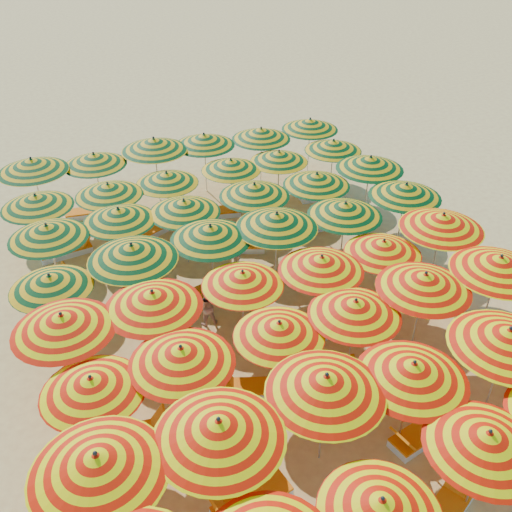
% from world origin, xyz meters
% --- Properties ---
extents(ground, '(120.00, 120.00, 0.00)m').
position_xyz_m(ground, '(0.00, 0.00, 0.00)').
color(ground, '#EFC06A').
rests_on(ground, ground).
extents(umbrella_2, '(2.68, 2.68, 2.33)m').
position_xyz_m(umbrella_2, '(-1.27, -7.86, 2.05)').
color(umbrella_2, silver).
rests_on(umbrella_2, ground).
extents(umbrella_3, '(2.77, 2.77, 2.48)m').
position_xyz_m(umbrella_3, '(1.22, -7.57, 2.18)').
color(umbrella_3, silver).
rests_on(umbrella_3, ground).
extents(umbrella_6, '(3.31, 3.31, 2.69)m').
position_xyz_m(umbrella_6, '(-5.51, -5.38, 2.36)').
color(umbrella_6, silver).
rests_on(umbrella_6, ground).
extents(umbrella_7, '(3.38, 3.38, 2.71)m').
position_xyz_m(umbrella_7, '(-3.32, -5.53, 2.38)').
color(umbrella_7, silver).
rests_on(umbrella_7, ground).
extents(umbrella_8, '(3.32, 3.32, 2.66)m').
position_xyz_m(umbrella_8, '(-0.94, -5.30, 2.34)').
color(umbrella_8, silver).
rests_on(umbrella_8, ground).
extents(umbrella_9, '(2.99, 2.99, 2.55)m').
position_xyz_m(umbrella_9, '(0.97, -5.61, 2.24)').
color(umbrella_9, silver).
rests_on(umbrella_9, ground).
extents(umbrella_10, '(3.39, 3.39, 2.72)m').
position_xyz_m(umbrella_10, '(3.38, -5.71, 2.39)').
color(umbrella_10, silver).
rests_on(umbrella_10, ground).
extents(umbrella_12, '(2.62, 2.62, 2.36)m').
position_xyz_m(umbrella_12, '(-5.29, -3.20, 2.08)').
color(umbrella_12, silver).
rests_on(umbrella_12, ground).
extents(umbrella_13, '(3.04, 3.04, 2.51)m').
position_xyz_m(umbrella_13, '(-3.35, -3.23, 2.21)').
color(umbrella_13, silver).
rests_on(umbrella_13, ground).
extents(umbrella_14, '(2.40, 2.40, 2.33)m').
position_xyz_m(umbrella_14, '(-0.96, -3.12, 2.05)').
color(umbrella_14, silver).
rests_on(umbrella_14, ground).
extents(umbrella_15, '(2.62, 2.62, 2.44)m').
position_xyz_m(umbrella_15, '(1.01, -3.25, 2.15)').
color(umbrella_15, silver).
rests_on(umbrella_15, ground).
extents(umbrella_16, '(2.94, 2.94, 2.59)m').
position_xyz_m(umbrella_16, '(3.09, -3.16, 2.28)').
color(umbrella_16, silver).
rests_on(umbrella_16, ground).
extents(umbrella_17, '(2.80, 2.80, 2.67)m').
position_xyz_m(umbrella_17, '(5.30, -3.39, 2.35)').
color(umbrella_17, silver).
rests_on(umbrella_17, ground).
extents(umbrella_18, '(2.66, 2.66, 2.58)m').
position_xyz_m(umbrella_18, '(-5.58, -1.17, 2.27)').
color(umbrella_18, silver).
rests_on(umbrella_18, ground).
extents(umbrella_19, '(2.98, 2.98, 2.58)m').
position_xyz_m(umbrella_19, '(-3.44, -1.16, 2.27)').
color(umbrella_19, silver).
rests_on(umbrella_19, ground).
extents(umbrella_20, '(2.86, 2.86, 2.33)m').
position_xyz_m(umbrella_20, '(-1.00, -0.95, 2.05)').
color(umbrella_20, silver).
rests_on(umbrella_20, ground).
extents(umbrella_21, '(2.80, 2.80, 2.48)m').
position_xyz_m(umbrella_21, '(1.14, -1.31, 2.18)').
color(umbrella_21, silver).
rests_on(umbrella_21, ground).
extents(umbrella_22, '(2.61, 2.61, 2.35)m').
position_xyz_m(umbrella_22, '(3.23, -1.14, 2.07)').
color(umbrella_22, silver).
rests_on(umbrella_22, ground).
extents(umbrella_23, '(3.04, 3.04, 2.66)m').
position_xyz_m(umbrella_23, '(5.35, -0.99, 2.34)').
color(umbrella_23, silver).
rests_on(umbrella_23, ground).
extents(umbrella_24, '(2.47, 2.47, 2.32)m').
position_xyz_m(umbrella_24, '(-5.66, 0.89, 2.04)').
color(umbrella_24, silver).
rests_on(umbrella_24, ground).
extents(umbrella_25, '(2.89, 2.89, 2.65)m').
position_xyz_m(umbrella_25, '(-3.45, 1.00, 2.33)').
color(umbrella_25, silver).
rests_on(umbrella_25, ground).
extents(umbrella_26, '(3.10, 3.10, 2.53)m').
position_xyz_m(umbrella_26, '(-1.10, 1.27, 2.23)').
color(umbrella_26, silver).
rests_on(umbrella_26, ground).
extents(umbrella_27, '(3.26, 3.26, 2.64)m').
position_xyz_m(umbrella_27, '(0.89, 1.01, 2.32)').
color(umbrella_27, silver).
rests_on(umbrella_27, ground).
extents(umbrella_28, '(2.54, 2.54, 2.50)m').
position_xyz_m(umbrella_28, '(3.22, 0.98, 2.20)').
color(umbrella_28, silver).
rests_on(umbrella_28, ground).
extents(umbrella_29, '(3.14, 3.14, 2.54)m').
position_xyz_m(umbrella_29, '(5.65, 1.24, 2.23)').
color(umbrella_29, silver).
rests_on(umbrella_29, ground).
extents(umbrella_30, '(3.00, 3.00, 2.48)m').
position_xyz_m(umbrella_30, '(-5.45, 3.28, 2.18)').
color(umbrella_30, silver).
rests_on(umbrella_30, ground).
extents(umbrella_31, '(2.35, 2.35, 2.42)m').
position_xyz_m(umbrella_31, '(-3.31, 3.51, 2.13)').
color(umbrella_31, silver).
rests_on(umbrella_31, ground).
extents(umbrella_32, '(2.47, 2.47, 2.43)m').
position_xyz_m(umbrella_32, '(-1.30, 3.23, 2.13)').
color(umbrella_32, silver).
rests_on(umbrella_32, ground).
extents(umbrella_33, '(3.00, 3.00, 2.49)m').
position_xyz_m(umbrella_33, '(1.13, 3.28, 2.19)').
color(umbrella_33, silver).
rests_on(umbrella_33, ground).
extents(umbrella_34, '(2.76, 2.76, 2.45)m').
position_xyz_m(umbrella_34, '(3.42, 3.23, 2.16)').
color(umbrella_34, silver).
rests_on(umbrella_34, ground).
extents(umbrella_35, '(3.19, 3.19, 2.58)m').
position_xyz_m(umbrella_35, '(5.69, 3.44, 2.27)').
color(umbrella_35, silver).
rests_on(umbrella_35, ground).
extents(umbrella_36, '(2.98, 2.98, 2.44)m').
position_xyz_m(umbrella_36, '(-5.57, 5.40, 2.15)').
color(umbrella_36, silver).
rests_on(umbrella_36, ground).
extents(umbrella_37, '(2.54, 2.54, 2.40)m').
position_xyz_m(umbrella_37, '(-3.28, 5.36, 2.11)').
color(umbrella_37, silver).
rests_on(umbrella_37, ground).
extents(umbrella_38, '(2.20, 2.20, 2.33)m').
position_xyz_m(umbrella_38, '(-1.22, 5.56, 2.05)').
color(umbrella_38, silver).
rests_on(umbrella_38, ground).
extents(umbrella_39, '(2.87, 2.87, 2.32)m').
position_xyz_m(umbrella_39, '(1.22, 5.69, 2.04)').
color(umbrella_39, silver).
rests_on(umbrella_39, ground).
extents(umbrella_40, '(2.51, 2.51, 2.32)m').
position_xyz_m(umbrella_40, '(3.14, 5.67, 2.04)').
color(umbrella_40, silver).
rests_on(umbrella_40, ground).
extents(umbrella_41, '(2.60, 2.60, 2.36)m').
position_xyz_m(umbrella_41, '(5.48, 5.70, 2.08)').
color(umbrella_41, silver).
rests_on(umbrella_41, ground).
extents(umbrella_42, '(2.58, 2.58, 2.63)m').
position_xyz_m(umbrella_42, '(-5.44, 7.90, 2.32)').
color(umbrella_42, silver).
rests_on(umbrella_42, ground).
extents(umbrella_43, '(2.71, 2.71, 2.46)m').
position_xyz_m(umbrella_43, '(-3.30, 7.86, 2.17)').
color(umbrella_43, silver).
rests_on(umbrella_43, ground).
extents(umbrella_44, '(3.15, 3.15, 2.67)m').
position_xyz_m(umbrella_44, '(-1.03, 7.91, 2.35)').
color(umbrella_44, silver).
rests_on(umbrella_44, ground).
extents(umbrella_45, '(2.88, 2.88, 2.53)m').
position_xyz_m(umbrella_45, '(0.94, 7.86, 2.23)').
color(umbrella_45, silver).
rests_on(umbrella_45, ground).
extents(umbrella_46, '(2.74, 2.74, 2.51)m').
position_xyz_m(umbrella_46, '(3.25, 7.61, 2.21)').
color(umbrella_46, silver).
rests_on(umbrella_46, ground).
extents(umbrella_47, '(2.64, 2.64, 2.49)m').
position_xyz_m(umbrella_47, '(5.54, 7.78, 2.19)').
color(umbrella_47, silver).
rests_on(umbrella_47, ground).
extents(lounger_5, '(1.80, 0.86, 0.69)m').
position_xyz_m(lounger_5, '(-2.82, -5.79, 0.15)').
color(lounger_5, white).
rests_on(lounger_5, ground).
extents(lounger_6, '(1.81, 0.90, 0.69)m').
position_xyz_m(lounger_6, '(1.47, -5.77, 0.15)').
color(lounger_6, white).
rests_on(lounger_6, ground).
extents(lounger_8, '(1.79, 0.80, 0.69)m').
position_xyz_m(lounger_8, '(-4.69, -3.20, 0.15)').
color(lounger_8, white).
rests_on(lounger_8, ground).
extents(lounger_9, '(1.83, 1.16, 0.69)m').
position_xyz_m(lounger_9, '(-1.55, -2.96, 0.15)').
color(lounger_9, white).
rests_on(lounger_9, ground).
extents(lounger_10, '(1.82, 0.98, 0.69)m').
position_xyz_m(lounger_10, '(0.41, -3.04, 0.15)').
color(lounger_10, white).
rests_on(lounger_10, ground).
extents(lounger_11, '(1.83, 1.11, 0.69)m').
position_xyz_m(lounger_11, '(1.64, -1.50, 0.15)').
color(lounger_11, white).
rests_on(lounger_11, ground).
extents(lounger_12, '(1.83, 1.03, 0.69)m').
position_xyz_m(lounger_12, '(3.83, -1.16, 0.15)').
color(lounger_12, white).
rests_on(lounger_12, ground).
extents(lounger_13, '(1.83, 1.08, 0.69)m').
position_xyz_m(lounger_13, '(-2.85, 0.98, 0.15)').
color(lounger_13, white).
rests_on(lounger_13, ground).
extents(lounger_14, '(1.82, 0.97, 0.69)m').
position_xyz_m(lounger_14, '(-1.70, 1.19, 0.15)').
color(lounger_14, white).
rests_on(lounger_14, ground).
extents(lounger_15, '(1.80, 0.85, 0.69)m').
position_xyz_m(lounger_15, '(5.05, 1.00, 0.15)').
color(lounger_15, white).
rests_on(lounger_15, ground).
extents(lounger_16, '(1.81, 0.92, 0.69)m').
position_xyz_m(lounger_16, '(-5.95, 3.46, 0.15)').
color(lounger_16, white).
rests_on(lounger_16, ground).
extents(lounger_17, '(1.82, 1.22, 0.69)m').
position_xyz_m(lounger_17, '(0.62, 3.25, 0.15)').
color(lounger_17, white).
rests_on(lounger_17, ground).
extents(lounger_18, '(1.74, 0.61, 0.69)m').
position_xyz_m(lounger_18, '(4.02, 3.47, 0.15)').
color(lounger_18, white).
rests_on(lounger_18, ground).
extents(lounger_19, '(1.79, 0.77, 0.69)m').
position_xyz_m(lounger_19, '(-4.97, 5.30, 0.15)').
color(lounger_19, white).
rests_on(lounger_19, ground).
extents(lounger_20, '(1.82, 1.24, 0.69)m').
position_xyz_m(lounger_20, '(-1.73, 5.56, 0.15)').
color(lounger_20, white).
rests_on(lounger_20, ground).
extents(lounger_21, '(1.82, 0.95, 0.69)m').
position_xyz_m(lounger_21, '(0.72, 5.77, 0.15)').
color(lounger_21, white).
rests_on(lounger_21, ground).
extents(lounger_22, '(1.78, 0.74, 0.69)m').
position_xyz_m(lounger_22, '(4.88, 5.50, 0.15)').
color(lounger_22, white).
rests_on(lounger_22, ground).
extents(lounger_23, '(1.79, 0.80, 0.69)m').
position_xyz_m(lounger_23, '(-3.80, 7.68, 0.15)').
color(lounger_23, white).
rests_on(lounger_23, ground).
extents(beachgoer_b, '(0.67, 0.56, 1.27)m').
position_xyz_m(beachgoer_b, '(-1.76, 0.01, 0.64)').
color(beachgoer_b, tan).
rests_on(beachgoer_b, ground).
extents(beachgoer_a, '(0.33, 0.48, 1.29)m').
position_xyz_m(beachgoer_a, '(-0.31, 1.23, 0.65)').
color(beachgoer_a, tan).
rests_on(beachgoer_a, ground).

